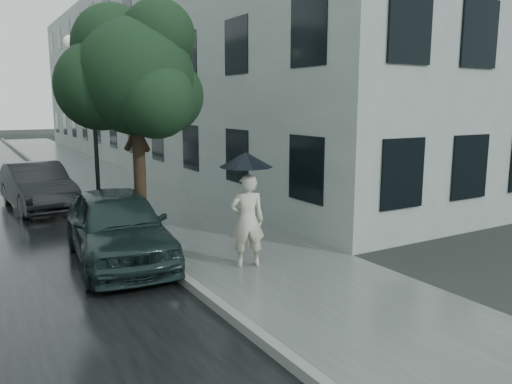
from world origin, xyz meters
TOP-DOWN VIEW (x-y plane):
  - ground at (0.00, 0.00)m, footprint 120.00×120.00m
  - sidewalk at (0.25, 12.00)m, footprint 3.50×60.00m
  - kerb_near at (-1.57, 12.00)m, footprint 0.15×60.00m
  - building_near at (5.47, 19.50)m, footprint 7.02×36.00m
  - pedestrian at (-0.18, 2.00)m, footprint 0.75×0.61m
  - umbrella at (-0.21, 2.00)m, footprint 1.21×1.21m
  - street_tree at (-1.35, 4.82)m, footprint 3.24×2.95m
  - lamp_post at (-1.44, 9.01)m, footprint 0.85×0.33m
  - car_near at (-2.20, 3.54)m, footprint 2.06×4.33m
  - car_far at (-2.86, 9.72)m, footprint 1.80×4.20m

SIDE VIEW (x-z plane):
  - ground at x=0.00m, z-range 0.00..0.00m
  - sidewalk at x=0.25m, z-range 0.00..0.01m
  - kerb_near at x=-1.57m, z-range 0.00..0.15m
  - car_far at x=-2.86m, z-range 0.01..1.35m
  - car_near at x=-2.20m, z-range 0.01..1.44m
  - pedestrian at x=-0.18m, z-range 0.01..1.78m
  - umbrella at x=-0.21m, z-range 1.40..2.69m
  - lamp_post at x=-1.44m, z-range 0.36..5.29m
  - street_tree at x=-1.35m, z-range 1.03..6.27m
  - building_near at x=5.47m, z-range 0.00..9.00m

